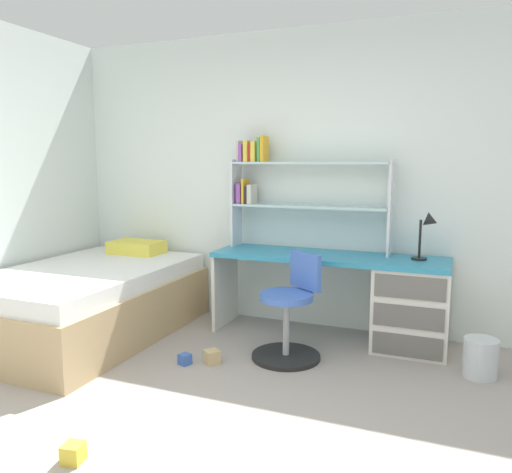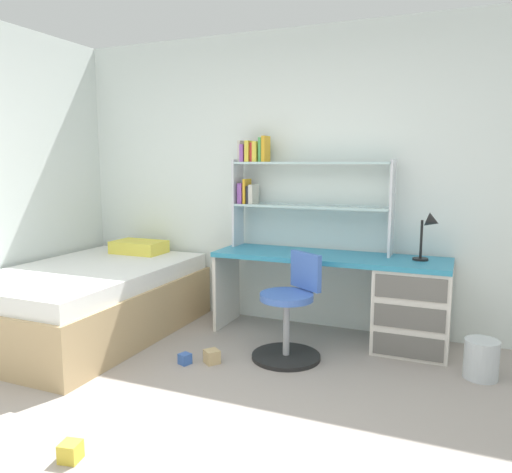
{
  "view_description": "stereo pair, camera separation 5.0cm",
  "coord_description": "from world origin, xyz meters",
  "px_view_note": "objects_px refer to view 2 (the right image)",
  "views": [
    {
      "loc": [
        1.17,
        -1.88,
        1.47
      ],
      "look_at": [
        -0.15,
        1.39,
        0.94
      ],
      "focal_mm": 34.83,
      "sensor_mm": 36.0,
      "label": 1
    },
    {
      "loc": [
        1.22,
        -1.86,
        1.47
      ],
      "look_at": [
        -0.15,
        1.39,
        0.94
      ],
      "focal_mm": 34.83,
      "sensor_mm": 36.0,
      "label": 2
    }
  ],
  "objects_px": {
    "waste_bin": "(481,359)",
    "toy_block_natural_0": "(212,357)",
    "desk_lamp": "(430,229)",
    "bookshelf_hutch": "(290,184)",
    "swivel_chair": "(290,317)",
    "desk": "(390,298)",
    "bed_platform": "(90,301)",
    "toy_block_yellow_2": "(71,452)",
    "toy_block_blue_1": "(185,359)"
  },
  "relations": [
    {
      "from": "waste_bin",
      "to": "toy_block_natural_0",
      "type": "bearing_deg",
      "value": -164.98
    },
    {
      "from": "desk_lamp",
      "to": "toy_block_natural_0",
      "type": "height_order",
      "value": "desk_lamp"
    },
    {
      "from": "waste_bin",
      "to": "bookshelf_hutch",
      "type": "bearing_deg",
      "value": 161.47
    },
    {
      "from": "swivel_chair",
      "to": "desk",
      "type": "bearing_deg",
      "value": 39.21
    },
    {
      "from": "bookshelf_hutch",
      "to": "waste_bin",
      "type": "relative_size",
      "value": 5.13
    },
    {
      "from": "desk",
      "to": "waste_bin",
      "type": "distance_m",
      "value": 0.81
    },
    {
      "from": "bed_platform",
      "to": "toy_block_yellow_2",
      "type": "xyz_separation_m",
      "value": [
        1.19,
        -1.52,
        -0.25
      ]
    },
    {
      "from": "desk",
      "to": "toy_block_natural_0",
      "type": "relative_size",
      "value": 19.2
    },
    {
      "from": "desk",
      "to": "bookshelf_hutch",
      "type": "height_order",
      "value": "bookshelf_hutch"
    },
    {
      "from": "swivel_chair",
      "to": "toy_block_blue_1",
      "type": "xyz_separation_m",
      "value": [
        -0.67,
        -0.42,
        -0.28
      ]
    },
    {
      "from": "desk",
      "to": "toy_block_natural_0",
      "type": "distance_m",
      "value": 1.48
    },
    {
      "from": "bed_platform",
      "to": "toy_block_blue_1",
      "type": "height_order",
      "value": "bed_platform"
    },
    {
      "from": "desk",
      "to": "swivel_chair",
      "type": "height_order",
      "value": "swivel_chair"
    },
    {
      "from": "desk_lamp",
      "to": "bed_platform",
      "type": "xyz_separation_m",
      "value": [
        -2.69,
        -0.72,
        -0.67
      ]
    },
    {
      "from": "waste_bin",
      "to": "swivel_chair",
      "type": "bearing_deg",
      "value": -172.94
    },
    {
      "from": "bed_platform",
      "to": "bookshelf_hutch",
      "type": "bearing_deg",
      "value": 29.41
    },
    {
      "from": "bookshelf_hutch",
      "to": "toy_block_blue_1",
      "type": "bearing_deg",
      "value": -110.85
    },
    {
      "from": "toy_block_natural_0",
      "to": "toy_block_yellow_2",
      "type": "relative_size",
      "value": 1.05
    },
    {
      "from": "desk_lamp",
      "to": "toy_block_blue_1",
      "type": "distance_m",
      "value": 2.09
    },
    {
      "from": "bed_platform",
      "to": "waste_bin",
      "type": "bearing_deg",
      "value": 5.99
    },
    {
      "from": "toy_block_blue_1",
      "to": "waste_bin",
      "type": "bearing_deg",
      "value": 16.17
    },
    {
      "from": "bookshelf_hutch",
      "to": "waste_bin",
      "type": "distance_m",
      "value": 2.02
    },
    {
      "from": "swivel_chair",
      "to": "toy_block_natural_0",
      "type": "height_order",
      "value": "swivel_chair"
    },
    {
      "from": "toy_block_natural_0",
      "to": "bookshelf_hutch",
      "type": "bearing_deg",
      "value": 76.41
    },
    {
      "from": "bed_platform",
      "to": "waste_bin",
      "type": "height_order",
      "value": "bed_platform"
    },
    {
      "from": "swivel_chair",
      "to": "bed_platform",
      "type": "bearing_deg",
      "value": -174.82
    },
    {
      "from": "swivel_chair",
      "to": "bed_platform",
      "type": "distance_m",
      "value": 1.77
    },
    {
      "from": "desk",
      "to": "desk_lamp",
      "type": "height_order",
      "value": "desk_lamp"
    },
    {
      "from": "desk_lamp",
      "to": "waste_bin",
      "type": "relative_size",
      "value": 1.41
    },
    {
      "from": "desk",
      "to": "waste_bin",
      "type": "bearing_deg",
      "value": -28.81
    },
    {
      "from": "bookshelf_hutch",
      "to": "bed_platform",
      "type": "xyz_separation_m",
      "value": [
        -1.51,
        -0.85,
        -0.99
      ]
    },
    {
      "from": "bed_platform",
      "to": "toy_block_blue_1",
      "type": "distance_m",
      "value": 1.15
    },
    {
      "from": "toy_block_yellow_2",
      "to": "desk_lamp",
      "type": "bearing_deg",
      "value": 56.18
    },
    {
      "from": "bookshelf_hutch",
      "to": "desk_lamp",
      "type": "xyz_separation_m",
      "value": [
        1.18,
        -0.13,
        -0.32
      ]
    },
    {
      "from": "bookshelf_hutch",
      "to": "toy_block_blue_1",
      "type": "xyz_separation_m",
      "value": [
        -0.42,
        -1.11,
        -1.25
      ]
    },
    {
      "from": "bookshelf_hutch",
      "to": "bed_platform",
      "type": "distance_m",
      "value": 2.0
    },
    {
      "from": "desk_lamp",
      "to": "toy_block_yellow_2",
      "type": "relative_size",
      "value": 4.0
    },
    {
      "from": "desk_lamp",
      "to": "toy_block_yellow_2",
      "type": "bearing_deg",
      "value": -123.82
    },
    {
      "from": "desk",
      "to": "toy_block_natural_0",
      "type": "height_order",
      "value": "desk"
    },
    {
      "from": "toy_block_natural_0",
      "to": "toy_block_yellow_2",
      "type": "bearing_deg",
      "value": -93.3
    },
    {
      "from": "toy_block_natural_0",
      "to": "toy_block_yellow_2",
      "type": "distance_m",
      "value": 1.35
    },
    {
      "from": "toy_block_natural_0",
      "to": "toy_block_blue_1",
      "type": "xyz_separation_m",
      "value": [
        -0.18,
        -0.09,
        -0.01
      ]
    },
    {
      "from": "bed_platform",
      "to": "toy_block_blue_1",
      "type": "xyz_separation_m",
      "value": [
        1.09,
        -0.26,
        -0.26
      ]
    },
    {
      "from": "toy_block_blue_1",
      "to": "swivel_chair",
      "type": "bearing_deg",
      "value": 31.84
    },
    {
      "from": "waste_bin",
      "to": "desk",
      "type": "bearing_deg",
      "value": 151.19
    },
    {
      "from": "desk_lamp",
      "to": "toy_block_blue_1",
      "type": "bearing_deg",
      "value": -148.49
    },
    {
      "from": "toy_block_blue_1",
      "to": "desk_lamp",
      "type": "bearing_deg",
      "value": 31.51
    },
    {
      "from": "bed_platform",
      "to": "toy_block_blue_1",
      "type": "bearing_deg",
      "value": -13.19
    },
    {
      "from": "waste_bin",
      "to": "toy_block_yellow_2",
      "type": "bearing_deg",
      "value": -135.96
    },
    {
      "from": "desk",
      "to": "swivel_chair",
      "type": "xyz_separation_m",
      "value": [
        -0.66,
        -0.54,
        -0.08
      ]
    }
  ]
}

